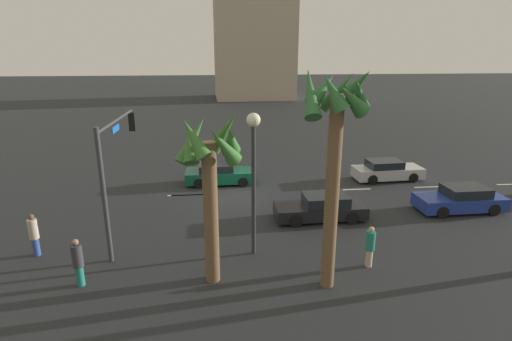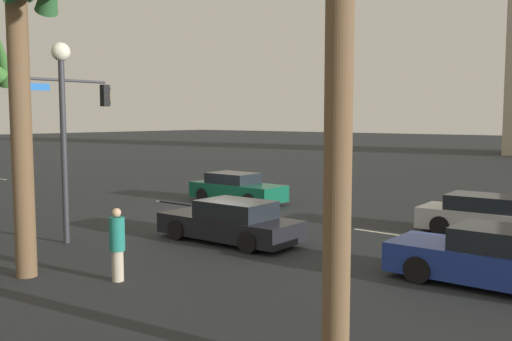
{
  "view_description": "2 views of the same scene",
  "coord_description": "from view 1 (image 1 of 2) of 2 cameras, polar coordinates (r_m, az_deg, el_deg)",
  "views": [
    {
      "loc": [
        0.81,
        22.91,
        8.49
      ],
      "look_at": [
        -1.38,
        0.16,
        1.48
      ],
      "focal_mm": 28.2,
      "sensor_mm": 36.0,
      "label": 1
    },
    {
      "loc": [
        -15.79,
        16.91,
        3.84
      ],
      "look_at": [
        -1.66,
        -0.42,
        1.72
      ],
      "focal_mm": 39.36,
      "sensor_mm": 36.0,
      "label": 2
    }
  ],
  "objects": [
    {
      "name": "ground_plane",
      "position": [
        24.44,
        -3.27,
        -3.29
      ],
      "size": [
        220.0,
        220.0,
        0.0
      ],
      "primitive_type": "plane",
      "color": "#232628"
    },
    {
      "name": "lane_stripe_0",
      "position": [
        30.83,
        32.42,
        -1.65
      ],
      "size": [
        1.93,
        0.14,
        0.01
      ],
      "primitive_type": "cube",
      "color": "silver",
      "rests_on": "ground_plane"
    },
    {
      "name": "lane_stripe_1",
      "position": [
        27.92,
        23.81,
        -2.13
      ],
      "size": [
        2.49,
        0.14,
        0.01
      ],
      "primitive_type": "cube",
      "color": "silver",
      "rests_on": "ground_plane"
    },
    {
      "name": "lane_stripe_2",
      "position": [
        25.8,
        13.64,
        -2.63
      ],
      "size": [
        2.22,
        0.14,
        0.01
      ],
      "primitive_type": "cube",
      "color": "silver",
      "rests_on": "ground_plane"
    },
    {
      "name": "lane_stripe_3",
      "position": [
        24.5,
        -9.71,
        -3.45
      ],
      "size": [
        2.35,
        0.14,
        0.01
      ],
      "primitive_type": "cube",
      "color": "silver",
      "rests_on": "ground_plane"
    },
    {
      "name": "lane_stripe_4",
      "position": [
        24.49,
        -9.39,
        -3.44
      ],
      "size": [
        2.2,
        0.14,
        0.01
      ],
      "primitive_type": "cube",
      "color": "silver",
      "rests_on": "ground_plane"
    },
    {
      "name": "car_1",
      "position": [
        26.13,
        -5.15,
        -0.52
      ],
      "size": [
        4.49,
        1.88,
        1.34
      ],
      "color": "#0F5138",
      "rests_on": "ground_plane"
    },
    {
      "name": "car_2",
      "position": [
        24.38,
        27.03,
        -3.67
      ],
      "size": [
        4.67,
        1.98,
        1.37
      ],
      "color": "navy",
      "rests_on": "ground_plane"
    },
    {
      "name": "car_3",
      "position": [
        20.99,
        9.24,
        -5.23
      ],
      "size": [
        4.67,
        1.96,
        1.3
      ],
      "color": "black",
      "rests_on": "ground_plane"
    },
    {
      "name": "car_4",
      "position": [
        28.18,
        18.06,
        -0.01
      ],
      "size": [
        4.6,
        2.03,
        1.34
      ],
      "color": "#B7B7BC",
      "rests_on": "ground_plane"
    },
    {
      "name": "traffic_signal",
      "position": [
        18.72,
        -19.24,
        1.93
      ],
      "size": [
        0.41,
        6.18,
        5.63
      ],
      "color": "#38383D",
      "rests_on": "ground_plane"
    },
    {
      "name": "streetlamp",
      "position": [
        16.07,
        -0.35,
        1.8
      ],
      "size": [
        0.56,
        0.56,
        6.07
      ],
      "color": "#2D2D33",
      "rests_on": "ground_plane"
    },
    {
      "name": "pedestrian_0",
      "position": [
        16.93,
        15.88,
        -10.22
      ],
      "size": [
        0.49,
        0.49,
        1.74
      ],
      "color": "#B2A58C",
      "rests_on": "ground_plane"
    },
    {
      "name": "pedestrian_1",
      "position": [
        16.41,
        -23.93,
        -11.72
      ],
      "size": [
        0.52,
        0.52,
        1.89
      ],
      "color": "#1E7266",
      "rests_on": "ground_plane"
    },
    {
      "name": "pedestrian_2",
      "position": [
        19.44,
        -28.98,
        -7.88
      ],
      "size": [
        0.54,
        0.54,
        1.89
      ],
      "color": "#2D478C",
      "rests_on": "ground_plane"
    },
    {
      "name": "palm_tree_2",
      "position": [
        14.16,
        -6.51,
        0.64
      ],
      "size": [
        2.68,
        2.68,
        6.48
      ],
      "color": "brown",
      "rests_on": "ground_plane"
    },
    {
      "name": "palm_tree_3",
      "position": [
        13.64,
        11.22,
        5.65
      ],
      "size": [
        2.42,
        2.34,
        7.99
      ],
      "color": "brown",
      "rests_on": "ground_plane"
    },
    {
      "name": "building_0",
      "position": [
        71.33,
        -0.33,
        17.8
      ],
      "size": [
        13.43,
        10.79,
        18.83
      ],
      "primitive_type": "cube",
      "rotation": [
        0.0,
        0.0,
        0.03
      ],
      "color": "#B2A38E",
      "rests_on": "ground_plane"
    }
  ]
}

